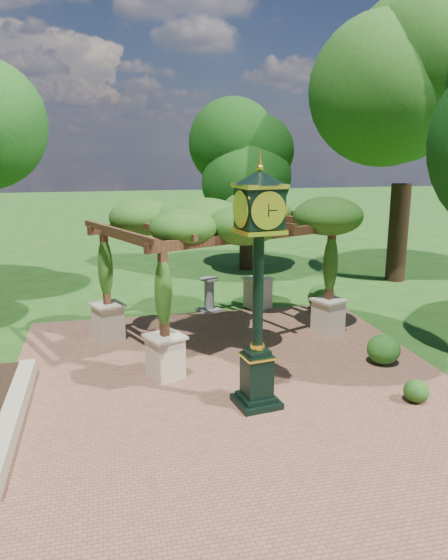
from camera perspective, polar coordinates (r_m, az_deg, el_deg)
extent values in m
plane|color=#1E4714|center=(11.32, 2.79, -13.87)|extent=(120.00, 120.00, 0.00)
cube|color=brown|center=(12.18, 1.54, -11.67)|extent=(10.00, 12.00, 0.04)
cube|color=#C6B793|center=(11.52, -21.25, -13.23)|extent=(0.35, 5.00, 0.40)
cube|color=black|center=(11.61, 3.40, -12.56)|extent=(0.98, 0.98, 0.13)
cube|color=black|center=(11.37, 3.44, -9.95)|extent=(0.61, 0.61, 0.96)
cube|color=yellow|center=(11.20, 3.48, -7.94)|extent=(0.69, 0.69, 0.04)
cylinder|color=black|center=(10.77, 3.58, -1.05)|extent=(0.25, 0.25, 2.46)
cube|color=black|center=(10.48, 3.71, 7.47)|extent=(0.86, 0.86, 0.75)
cylinder|color=white|center=(10.14, 4.65, 7.25)|extent=(0.64, 0.13, 0.64)
cone|color=black|center=(10.43, 3.76, 10.69)|extent=(1.11, 1.11, 0.27)
sphere|color=yellow|center=(10.43, 3.78, 11.57)|extent=(0.15, 0.15, 0.15)
cube|color=beige|center=(12.79, -6.15, -8.03)|extent=(0.91, 0.91, 0.96)
cube|color=#4F2D1B|center=(12.31, -6.33, -1.45)|extent=(0.22, 0.22, 1.97)
cube|color=beige|center=(15.92, 10.82, -3.81)|extent=(0.91, 0.91, 0.96)
cube|color=#4F2D1B|center=(15.54, 11.07, 1.55)|extent=(0.22, 0.22, 1.97)
cube|color=beige|center=(15.51, -12.00, -4.34)|extent=(0.91, 0.91, 0.96)
cube|color=#4F2D1B|center=(15.11, -12.29, 1.15)|extent=(0.22, 0.22, 1.97)
cube|color=beige|center=(18.17, 3.55, -1.40)|extent=(0.91, 0.91, 0.96)
cube|color=#4F2D1B|center=(17.84, 3.62, 3.32)|extent=(0.22, 0.22, 1.97)
cube|color=#4F2D1B|center=(13.56, 3.45, 4.64)|extent=(5.75, 2.57, 0.23)
cube|color=#4F2D1B|center=(16.14, -3.74, 6.08)|extent=(5.75, 2.57, 0.23)
ellipsoid|color=#265117|center=(14.78, -0.46, 6.54)|extent=(7.20, 5.96, 1.07)
cube|color=gray|center=(17.89, -1.54, -3.16)|extent=(0.80, 0.80, 0.11)
cylinder|color=gray|center=(17.75, -1.55, -1.58)|extent=(0.41, 0.41, 1.02)
cylinder|color=gray|center=(17.62, -1.56, 0.10)|extent=(0.76, 0.76, 0.06)
ellipsoid|color=#235016|center=(12.32, 19.45, -10.87)|extent=(0.64, 0.64, 0.48)
ellipsoid|color=#225A19|center=(14.08, 16.33, -6.96)|extent=(0.92, 0.92, 0.73)
ellipsoid|color=#2C621C|center=(18.19, 10.18, -1.80)|extent=(1.20, 1.20, 0.83)
cylinder|color=black|center=(23.97, 2.37, 4.31)|extent=(0.62, 0.62, 2.69)
ellipsoid|color=#12380E|center=(23.65, 2.45, 12.65)|extent=(3.72, 3.72, 4.25)
cylinder|color=black|center=(22.87, 17.73, 4.72)|extent=(0.77, 0.77, 3.87)
ellipsoid|color=#255117|center=(22.70, 18.68, 17.25)|extent=(5.46, 5.46, 6.11)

